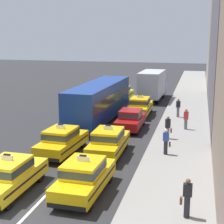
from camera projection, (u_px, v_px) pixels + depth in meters
lane_stripe_left_right at (123, 115)px, 32.85m from camera, size 0.14×80.00×0.01m
sidewalk_curb at (182, 133)px, 26.79m from camera, size 4.00×90.00×0.15m
taxi_left_nearest at (10, 175)px, 16.73m from camera, size 1.89×4.59×1.96m
taxi_left_second at (62, 140)px, 22.14m from camera, size 2.06×4.65×1.96m
bus_left_third at (99, 100)px, 30.42m from camera, size 2.87×11.28×3.22m
taxi_left_fourth at (121, 93)px, 39.37m from camera, size 2.00×4.63×1.96m
taxi_right_nearest at (84, 176)px, 16.60m from camera, size 1.93×4.60×1.96m
taxi_right_second at (108, 142)px, 21.91m from camera, size 1.85×4.57×1.96m
sedan_right_third at (131, 119)px, 27.83m from camera, size 1.79×4.31×1.58m
taxi_right_fourth at (140, 106)px, 32.59m from camera, size 1.83×4.57×1.96m
box_truck_right_fifth at (153, 84)px, 40.03m from camera, size 2.51×7.04×3.27m
pedestrian_near_crosswalk at (168, 127)px, 24.91m from camera, size 0.47×0.24×1.61m
pedestrian_mid_block at (186, 119)px, 27.33m from camera, size 0.36×0.24×1.60m
pedestrian_by_storefront at (178, 108)px, 31.32m from camera, size 0.36×0.24×1.64m
pedestrian_trailing at (166, 142)px, 21.67m from camera, size 0.47×0.24×1.59m
pedestrian_far_corner at (187, 198)px, 14.23m from camera, size 0.47×0.24×1.64m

